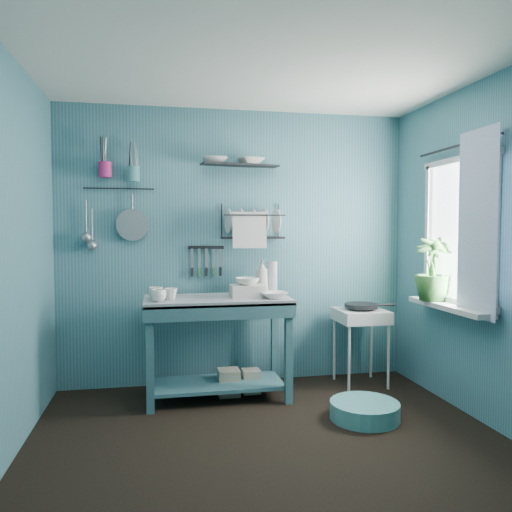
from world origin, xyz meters
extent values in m
plane|color=black|center=(0.00, 0.00, 0.00)|extent=(3.20, 3.20, 0.00)
plane|color=silver|center=(0.00, 0.00, 2.50)|extent=(3.20, 3.20, 0.00)
plane|color=#396A75|center=(0.00, 1.50, 1.25)|extent=(3.20, 0.00, 3.20)
plane|color=#396A75|center=(0.00, -1.50, 1.25)|extent=(3.20, 0.00, 3.20)
plane|color=#396A75|center=(1.60, 0.00, 1.25)|extent=(0.00, 3.00, 3.00)
cube|color=#305D66|center=(-0.24, 1.06, 0.42)|extent=(1.26, 0.75, 0.85)
imported|color=silver|center=(-0.72, 0.90, 0.90)|extent=(0.12, 0.12, 0.10)
imported|color=silver|center=(-0.62, 1.00, 0.89)|extent=(0.14, 0.14, 0.09)
imported|color=silver|center=(-0.74, 1.06, 0.90)|extent=(0.17, 0.17, 0.10)
cube|color=beige|center=(0.01, 1.04, 0.90)|extent=(0.28, 0.22, 0.10)
imported|color=silver|center=(0.01, 1.04, 0.98)|extent=(0.20, 0.19, 0.06)
imported|color=beige|center=(0.18, 1.26, 1.00)|extent=(0.11, 0.12, 0.30)
cylinder|color=#A6AFB9|center=(0.28, 1.28, 0.99)|extent=(0.09, 0.09, 0.28)
imported|color=silver|center=(0.21, 0.91, 0.87)|extent=(0.22, 0.22, 0.05)
cube|color=beige|center=(1.09, 1.18, 0.34)|extent=(0.47, 0.47, 0.69)
cylinder|color=black|center=(1.09, 1.18, 0.72)|extent=(0.30, 0.30, 0.03)
cube|color=black|center=(-0.29, 1.47, 1.25)|extent=(0.32, 0.05, 0.03)
cube|color=black|center=(0.12, 1.37, 1.49)|extent=(0.57, 0.29, 0.32)
cube|color=black|center=(0.01, 1.40, 1.99)|extent=(0.72, 0.28, 0.02)
imported|color=silver|center=(-0.21, 1.40, 2.10)|extent=(0.26, 0.26, 0.05)
imported|color=silver|center=(0.11, 1.40, 2.02)|extent=(0.26, 0.26, 0.06)
cylinder|color=#B22061|center=(-1.15, 1.42, 1.92)|extent=(0.11, 0.11, 0.13)
cylinder|color=teal|center=(-0.92, 1.42, 1.89)|extent=(0.11, 0.11, 0.13)
cylinder|color=gray|center=(-0.93, 1.45, 1.45)|extent=(0.28, 0.03, 0.28)
cylinder|color=gray|center=(-1.32, 1.46, 1.52)|extent=(0.01, 0.01, 0.30)
cylinder|color=gray|center=(-1.28, 1.46, 1.44)|extent=(0.01, 0.01, 0.30)
cylinder|color=black|center=(-1.04, 1.47, 1.77)|extent=(0.60, 0.01, 0.01)
plane|color=white|center=(1.59, 0.45, 1.40)|extent=(0.00, 1.10, 1.10)
cube|color=beige|center=(1.50, 0.45, 0.81)|extent=(0.16, 0.95, 0.04)
plane|color=white|center=(1.52, 0.15, 1.45)|extent=(0.00, 1.35, 1.35)
cylinder|color=black|center=(1.54, 0.45, 2.05)|extent=(0.02, 1.05, 0.02)
imported|color=#2A5E25|center=(1.48, 0.65, 1.09)|extent=(0.38, 0.38, 0.52)
cube|color=gray|center=(-0.14, 1.11, 0.11)|extent=(0.18, 0.18, 0.22)
cube|color=gray|center=(0.06, 1.14, 0.10)|extent=(0.15, 0.15, 0.20)
cylinder|color=teal|center=(0.78, 0.37, 0.07)|extent=(0.51, 0.51, 0.13)
camera|label=1|loc=(-0.72, -3.04, 1.41)|focal=35.00mm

